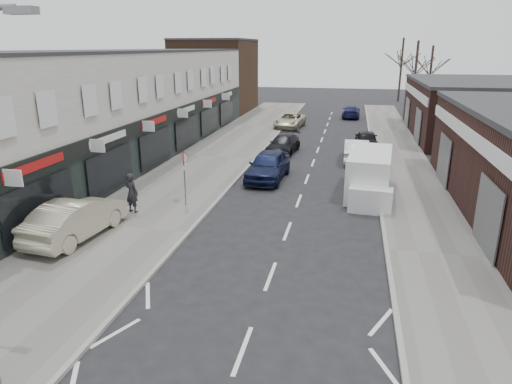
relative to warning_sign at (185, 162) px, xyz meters
The scene contains 18 objects.
pavement_left 10.35m from the warning_sign, 99.04° to the left, with size 5.50×64.00×0.12m, color slate.
pavement_right 14.95m from the warning_sign, 42.51° to the left, with size 3.50×64.00×0.12m, color slate.
shop_terrace_left 11.30m from the warning_sign, 138.04° to the left, with size 8.00×41.00×7.10m, color silver.
brick_block_far 34.09m from the warning_sign, 104.18° to the left, with size 8.00×10.00×8.00m, color #422A1C.
right_unit_far 28.21m from the warning_sign, 51.25° to the left, with size 10.00×16.00×4.50m, color #341B17.
tree_far_a 38.75m from the warning_sign, 68.53° to the left, with size 3.60×3.60×8.00m, color #382D26, non-canonical shape.
tree_far_b 45.24m from the warning_sign, 68.36° to the left, with size 3.60×3.60×7.50m, color #382D26, non-canonical shape.
tree_far_c 49.95m from the warning_sign, 74.12° to the left, with size 3.60×3.60×8.50m, color #382D26, non-canonical shape.
warning_sign is the anchor object (origin of this frame).
white_van 9.39m from the warning_sign, 23.29° to the left, with size 2.44×5.88×2.23m.
sedan_on_pavement 5.55m from the warning_sign, 121.85° to the right, with size 1.66×4.76×1.57m, color #B7B193.
pedestrian 2.77m from the warning_sign, 144.12° to the right, with size 0.67×0.44×1.84m, color black.
parked_car_left_a 6.38m from the warning_sign, 61.62° to the left, with size 1.95×4.86×1.65m, color #12193A.
parked_car_left_b 12.85m from the warning_sign, 77.35° to the left, with size 1.80×4.42×1.28m, color black.
parked_car_left_c 23.44m from the warning_sign, 85.69° to the left, with size 2.28×4.95×1.37m, color #C0BA9A.
parked_car_right_a 13.65m from the warning_sign, 54.37° to the left, with size 1.56×4.47×1.47m, color white.
parked_car_right_b 17.77m from the warning_sign, 60.71° to the left, with size 1.63×4.06×1.38m, color black.
parked_car_right_c 31.91m from the warning_sign, 76.65° to the left, with size 1.82×4.47×1.30m, color #171646.
Camera 1 is at (2.35, -7.49, 7.33)m, focal length 32.00 mm.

